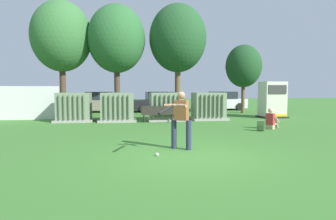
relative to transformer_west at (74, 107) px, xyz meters
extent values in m
plane|color=#3D752D|center=(4.50, -9.14, -0.79)|extent=(96.00, 96.00, 0.00)
cube|color=silver|center=(-3.49, 1.36, 0.21)|extent=(4.80, 0.12, 2.00)
cube|color=#9E9B93|center=(0.00, 0.01, -0.73)|extent=(2.10, 1.70, 0.12)
cube|color=gray|center=(0.00, 0.01, 0.08)|extent=(1.80, 1.40, 1.50)
cube|color=#63755B|center=(-0.64, -0.75, 0.08)|extent=(0.06, 0.12, 1.27)
cube|color=#63755B|center=(-0.38, -0.75, 0.08)|extent=(0.06, 0.12, 1.27)
cube|color=#63755B|center=(-0.13, -0.75, 0.08)|extent=(0.06, 0.12, 1.27)
cube|color=#63755B|center=(0.13, -0.75, 0.08)|extent=(0.06, 0.12, 1.27)
cube|color=#63755B|center=(0.38, -0.75, 0.08)|extent=(0.06, 0.12, 1.27)
cube|color=#63755B|center=(0.64, -0.75, 0.08)|extent=(0.06, 0.12, 1.27)
cube|color=#9E9B93|center=(2.40, -0.27, -0.73)|extent=(2.10, 1.70, 0.12)
cube|color=gray|center=(2.40, -0.27, 0.08)|extent=(1.80, 1.40, 1.50)
cube|color=#63755B|center=(1.77, -1.03, 0.08)|extent=(0.06, 0.12, 1.27)
cube|color=#63755B|center=(2.02, -1.03, 0.08)|extent=(0.06, 0.12, 1.27)
cube|color=#63755B|center=(2.28, -1.03, 0.08)|extent=(0.06, 0.12, 1.27)
cube|color=#63755B|center=(2.53, -1.03, 0.08)|extent=(0.06, 0.12, 1.27)
cube|color=#63755B|center=(2.79, -1.03, 0.08)|extent=(0.06, 0.12, 1.27)
cube|color=#63755B|center=(3.04, -1.03, 0.08)|extent=(0.06, 0.12, 1.27)
cube|color=#9E9B93|center=(5.19, -0.28, -0.73)|extent=(2.10, 1.70, 0.12)
cube|color=gray|center=(5.19, -0.28, 0.08)|extent=(1.80, 1.40, 1.50)
cube|color=#63755B|center=(4.55, -1.04, 0.08)|extent=(0.06, 0.12, 1.27)
cube|color=#63755B|center=(4.81, -1.04, 0.08)|extent=(0.06, 0.12, 1.27)
cube|color=#63755B|center=(5.06, -1.04, 0.08)|extent=(0.06, 0.12, 1.27)
cube|color=#63755B|center=(5.32, -1.04, 0.08)|extent=(0.06, 0.12, 1.27)
cube|color=#63755B|center=(5.57, -1.04, 0.08)|extent=(0.06, 0.12, 1.27)
cube|color=#63755B|center=(5.83, -1.04, 0.08)|extent=(0.06, 0.12, 1.27)
cube|color=#9E9B93|center=(7.79, -0.17, -0.73)|extent=(2.10, 1.70, 0.12)
cube|color=gray|center=(7.79, -0.17, 0.08)|extent=(1.80, 1.40, 1.50)
cube|color=#63755B|center=(7.15, -0.93, 0.08)|extent=(0.06, 0.12, 1.27)
cube|color=#63755B|center=(7.40, -0.93, 0.08)|extent=(0.06, 0.12, 1.27)
cube|color=#63755B|center=(7.66, -0.93, 0.08)|extent=(0.06, 0.12, 1.27)
cube|color=#63755B|center=(7.91, -0.93, 0.08)|extent=(0.06, 0.12, 1.27)
cube|color=#63755B|center=(8.17, -0.93, 0.08)|extent=(0.06, 0.12, 1.27)
cube|color=#63755B|center=(8.42, -0.93, 0.08)|extent=(0.06, 0.12, 1.27)
cube|color=#262626|center=(12.19, 0.36, -0.74)|extent=(1.60, 1.40, 0.10)
cube|color=beige|center=(12.19, 0.36, 0.41)|extent=(1.40, 1.20, 2.20)
cube|color=#383838|center=(12.19, -0.26, 1.02)|extent=(1.19, 0.04, 0.55)
cube|color=yellow|center=(12.19, -0.26, -0.59)|extent=(1.33, 0.04, 0.16)
cube|color=#2D2823|center=(4.62, -1.14, -0.34)|extent=(1.81, 0.43, 0.05)
cube|color=#2D2823|center=(4.62, -1.32, -0.09)|extent=(1.80, 0.07, 0.44)
cylinder|color=#2D2823|center=(3.86, -0.99, -0.58)|extent=(0.06, 0.06, 0.42)
cylinder|color=#2D2823|center=(5.39, -1.01, -0.58)|extent=(0.06, 0.06, 0.42)
cylinder|color=#2D2823|center=(3.85, -1.27, -0.58)|extent=(0.06, 0.06, 0.42)
cylinder|color=#2D2823|center=(5.38, -1.29, -0.58)|extent=(0.06, 0.06, 0.42)
cylinder|color=#282D4C|center=(4.69, -8.40, -0.35)|extent=(0.16, 0.16, 0.88)
cylinder|color=#282D4C|center=(4.29, -8.13, -0.35)|extent=(0.16, 0.16, 0.88)
cube|color=brown|center=(4.49, -8.26, 0.39)|extent=(0.47, 0.42, 0.60)
sphere|color=#9E7051|center=(4.49, -8.26, 0.84)|extent=(0.23, 0.23, 0.23)
cylinder|color=#9E7051|center=(4.36, -8.62, 0.55)|extent=(0.40, 0.49, 0.09)
cylinder|color=#9E7051|center=(4.21, -8.52, 0.55)|extent=(0.55, 0.22, 0.09)
cylinder|color=black|center=(3.91, -9.14, 0.48)|extent=(0.53, 0.74, 0.21)
sphere|color=black|center=(4.14, -8.79, 0.55)|extent=(0.08, 0.08, 0.08)
sphere|color=white|center=(3.67, -9.05, -0.74)|extent=(0.09, 0.09, 0.09)
cube|color=tan|center=(9.38, -4.59, -0.69)|extent=(0.40, 0.42, 0.20)
cube|color=red|center=(9.38, -4.59, -0.33)|extent=(0.39, 0.42, 0.52)
sphere|color=#DBAD89|center=(9.38, -4.59, 0.06)|extent=(0.22, 0.22, 0.22)
cylinder|color=tan|center=(9.50, -4.37, -0.57)|extent=(0.44, 0.37, 0.13)
cylinder|color=tan|center=(9.68, -4.24, -0.56)|extent=(0.31, 0.27, 0.46)
cylinder|color=tan|center=(9.62, -4.53, -0.57)|extent=(0.44, 0.37, 0.13)
cylinder|color=tan|center=(9.80, -4.40, -0.56)|extent=(0.31, 0.27, 0.46)
cylinder|color=#DBAD89|center=(9.42, -4.27, -0.37)|extent=(0.38, 0.31, 0.32)
cylinder|color=#DBAD89|center=(9.70, -4.64, -0.37)|extent=(0.38, 0.31, 0.32)
cube|color=#4C723F|center=(8.68, -5.09, -0.57)|extent=(0.38, 0.34, 0.44)
cube|color=#3D5B33|center=(8.61, -5.19, -0.63)|extent=(0.22, 0.17, 0.22)
cylinder|color=#4C3828|center=(-1.65, 5.17, 0.95)|extent=(0.43, 0.43, 3.48)
ellipsoid|color=#387038|center=(-1.65, 5.17, 4.86)|extent=(4.29, 4.29, 5.09)
cylinder|color=#4C3828|center=(2.28, 4.82, 0.91)|extent=(0.42, 0.42, 3.40)
ellipsoid|color=#2D6633|center=(2.28, 4.82, 4.72)|extent=(4.18, 4.18, 4.97)
cylinder|color=brown|center=(6.85, 4.79, 0.96)|extent=(0.43, 0.43, 3.50)
ellipsoid|color=#235128|center=(6.85, 4.79, 4.88)|extent=(4.30, 4.30, 5.11)
cylinder|color=brown|center=(11.85, 4.13, 0.32)|extent=(0.27, 0.27, 2.22)
ellipsoid|color=#1E4723|center=(11.85, 4.13, 2.81)|extent=(2.73, 2.73, 3.24)
cube|color=maroon|center=(-4.99, 7.05, -0.21)|extent=(4.34, 2.08, 0.80)
cube|color=#262B33|center=(-4.84, 7.06, 0.51)|extent=(2.23, 1.75, 0.64)
cylinder|color=black|center=(-6.21, 6.08, -0.47)|extent=(0.66, 0.28, 0.64)
cylinder|color=black|center=(-6.36, 7.78, -0.47)|extent=(0.66, 0.28, 0.64)
cylinder|color=black|center=(-3.61, 6.32, -0.47)|extent=(0.66, 0.28, 0.64)
cylinder|color=black|center=(-3.77, 8.02, -0.47)|extent=(0.66, 0.28, 0.64)
cube|color=gray|center=(0.73, 6.59, -0.21)|extent=(4.25, 1.83, 0.80)
cube|color=#262B33|center=(0.88, 6.58, 0.51)|extent=(2.15, 1.63, 0.64)
cylinder|color=black|center=(-0.60, 5.78, -0.47)|extent=(0.65, 0.24, 0.64)
cylinder|color=black|center=(-0.54, 7.48, -0.47)|extent=(0.65, 0.24, 0.64)
cylinder|color=black|center=(2.01, 5.70, -0.47)|extent=(0.65, 0.24, 0.64)
cylinder|color=black|center=(2.06, 7.40, -0.47)|extent=(0.65, 0.24, 0.64)
cube|color=black|center=(5.48, 6.41, -0.21)|extent=(4.32, 2.01, 0.80)
cube|color=#262B33|center=(5.63, 6.42, 0.51)|extent=(2.21, 1.72, 0.64)
cylinder|color=black|center=(4.25, 5.46, -0.47)|extent=(0.65, 0.27, 0.64)
cylinder|color=black|center=(4.12, 7.15, -0.47)|extent=(0.65, 0.27, 0.64)
cylinder|color=black|center=(6.85, 5.66, -0.47)|extent=(0.65, 0.27, 0.64)
cylinder|color=black|center=(6.72, 7.35, -0.47)|extent=(0.65, 0.27, 0.64)
cube|color=silver|center=(11.25, 7.34, -0.21)|extent=(4.31, 1.99, 0.80)
cube|color=#262B33|center=(11.40, 7.35, 0.51)|extent=(2.20, 1.70, 0.64)
cylinder|color=black|center=(10.01, 6.40, -0.47)|extent=(0.65, 0.26, 0.64)
cylinder|color=black|center=(9.89, 8.09, -0.47)|extent=(0.65, 0.26, 0.64)
cylinder|color=black|center=(12.61, 6.58, -0.47)|extent=(0.65, 0.26, 0.64)
cylinder|color=black|center=(12.49, 8.28, -0.47)|extent=(0.65, 0.26, 0.64)
camera|label=1|loc=(2.81, -16.57, 1.01)|focal=30.30mm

